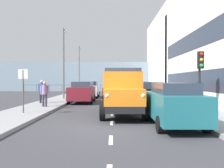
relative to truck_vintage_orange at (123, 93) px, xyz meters
name	(u,v)px	position (x,y,z in m)	size (l,w,h in m)	color
ground_plane	(112,103)	(0.55, -6.73, -1.18)	(80.00, 80.00, 0.00)	#38383D
sidewalk_left	(172,102)	(-4.19, -6.73, -1.10)	(2.66, 36.75, 0.15)	gray
sidewalk_right	(53,102)	(5.29, -6.73, -1.10)	(2.66, 36.75, 0.15)	gray
road_centreline_markings	(112,104)	(0.55, -5.72, -1.17)	(0.12, 31.86, 0.01)	silver
building_far_block	(178,56)	(-8.90, -21.97, 4.28)	(6.75, 15.24, 10.91)	silver
sea_horizon	(113,77)	(0.55, -28.10, 1.32)	(80.00, 0.80, 5.00)	gray
seawall_railing	(113,86)	(0.55, -24.50, -0.26)	(28.08, 0.08, 1.20)	#4C5156
truck_vintage_orange	(123,93)	(0.00, 0.00, 0.00)	(2.17, 5.64, 2.43)	black
car_teal_kerbside_near	(173,103)	(-1.91, 2.48, -0.28)	(1.77, 4.44, 1.72)	#1E6670
car_black_kerbside_1	(149,94)	(-1.91, -3.82, -0.28)	(1.92, 3.99, 1.72)	black
car_red_kerbside_2	(140,91)	(-1.91, -8.96, -0.28)	(1.94, 4.59, 1.72)	#B21E1E
car_silver_kerbside_3	(134,88)	(-1.91, -15.47, -0.28)	(1.77, 4.38, 1.72)	#B7BABF
car_maroon_oppositeside_0	(82,92)	(3.01, -7.13, -0.28)	(1.90, 4.25, 1.72)	maroon
car_white_oppositeside_1	(90,89)	(3.01, -12.82, -0.28)	(1.93, 4.53, 1.72)	white
pedestrian_couple_b	(45,92)	(4.87, -2.96, -0.08)	(0.53, 0.34, 1.61)	#383342
pedestrian_couple_a	(42,90)	(5.78, -5.30, -0.03)	(0.53, 0.34, 1.70)	black
traffic_light_near	(200,68)	(-4.13, -0.54, 1.29)	(0.28, 0.41, 3.20)	black
lamp_post_promenade	(64,57)	(5.10, -9.86, 2.85)	(0.32, 1.14, 6.52)	#59595B
lamp_post_far	(79,65)	(5.42, -21.73, 2.93)	(0.32, 1.14, 6.67)	#59595B
street_sign	(23,83)	(5.11, -0.08, 0.50)	(0.50, 0.07, 2.25)	#4C4C4C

